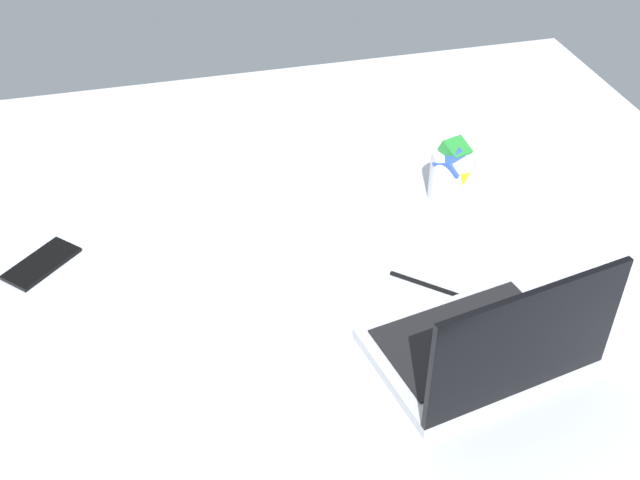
{
  "coord_description": "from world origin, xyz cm",
  "views": [
    {
      "loc": [
        29.08,
        121.16,
        112.45
      ],
      "look_at": [
        1.68,
        12.84,
        24.0
      ],
      "focal_mm": 43.59,
      "sensor_mm": 36.0,
      "label": 1
    }
  ],
  "objects": [
    {
      "name": "bed_mattress",
      "position": [
        0.0,
        0.0,
        9.0
      ],
      "size": [
        180.0,
        140.0,
        18.0
      ],
      "primitive_type": "cube",
      "color": "#B7BCC6",
      "rests_on": "ground"
    },
    {
      "name": "laptop",
      "position": [
        -17.96,
        43.95,
        22.41
      ],
      "size": [
        36.74,
        28.8,
        23.0
      ],
      "rotation": [
        0.0,
        0.0,
        0.19
      ],
      "color": "#B7BABC",
      "rests_on": "bed_mattress"
    },
    {
      "name": "snack_cup",
      "position": [
        -30.05,
        -1.83,
        24.12
      ],
      "size": [
        9.4,
        9.92,
        13.87
      ],
      "color": "silver",
      "rests_on": "bed_mattress"
    },
    {
      "name": "cell_phone",
      "position": [
        52.53,
        -0.37,
        18.4
      ],
      "size": [
        14.77,
        14.64,
        0.8
      ],
      "primitive_type": "cube",
      "rotation": [
        0.0,
        0.0,
        5.49
      ],
      "color": "black",
      "rests_on": "bed_mattress"
    },
    {
      "name": "charger_cable",
      "position": [
        -16.68,
        24.33,
        18.3
      ],
      "size": [
        12.97,
        11.9,
        0.6
      ],
      "primitive_type": "cube",
      "rotation": [
        0.0,
        0.0,
        -0.74
      ],
      "color": "black",
      "rests_on": "bed_mattress"
    }
  ]
}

